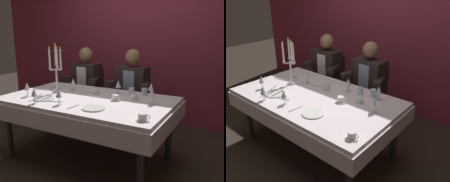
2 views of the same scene
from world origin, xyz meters
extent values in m
plane|color=#332821|center=(0.00, 0.00, 0.00)|extent=(12.00, 12.00, 0.00)
cube|color=#8D2D41|center=(0.00, 1.66, 1.35)|extent=(6.00, 0.12, 2.70)
cube|color=white|center=(0.00, 0.00, 0.72)|extent=(1.90, 1.10, 0.04)
cube|color=white|center=(0.00, 0.00, 0.61)|extent=(1.94, 1.14, 0.18)
cylinder|color=#2D2826|center=(-0.83, -0.43, 0.35)|extent=(0.07, 0.07, 0.70)
cylinder|color=#2D2826|center=(0.83, -0.43, 0.35)|extent=(0.07, 0.07, 0.70)
cylinder|color=#2D2826|center=(-0.83, 0.43, 0.35)|extent=(0.07, 0.07, 0.70)
cylinder|color=#2D2826|center=(0.83, 0.43, 0.35)|extent=(0.07, 0.07, 0.70)
cylinder|color=silver|center=(-0.49, 0.06, 0.75)|extent=(0.11, 0.11, 0.02)
cylinder|color=silver|center=(-0.49, 0.06, 0.90)|extent=(0.02, 0.02, 0.28)
cylinder|color=silver|center=(-0.49, 0.06, 1.08)|extent=(0.04, 0.04, 0.02)
cylinder|color=white|center=(-0.49, 0.06, 1.20)|extent=(0.02, 0.02, 0.21)
ellipsoid|color=yellow|center=(-0.49, 0.06, 1.32)|extent=(0.02, 0.02, 0.03)
cylinder|color=silver|center=(-0.45, 0.06, 1.02)|extent=(0.07, 0.01, 0.01)
cylinder|color=silver|center=(-0.42, 0.06, 1.04)|extent=(0.04, 0.04, 0.02)
cylinder|color=white|center=(-0.42, 0.06, 1.16)|extent=(0.02, 0.02, 0.21)
ellipsoid|color=yellow|center=(-0.42, 0.06, 1.28)|extent=(0.02, 0.02, 0.03)
cylinder|color=silver|center=(-0.51, 0.09, 1.02)|extent=(0.05, 0.07, 0.01)
cylinder|color=silver|center=(-0.53, 0.12, 1.04)|extent=(0.04, 0.04, 0.02)
cylinder|color=white|center=(-0.53, 0.12, 1.16)|extent=(0.02, 0.02, 0.21)
ellipsoid|color=yellow|center=(-0.53, 0.12, 1.28)|extent=(0.02, 0.02, 0.03)
cylinder|color=silver|center=(-0.51, 0.02, 1.02)|extent=(0.05, 0.07, 0.01)
cylinder|color=silver|center=(-0.53, -0.01, 1.04)|extent=(0.04, 0.04, 0.02)
cylinder|color=white|center=(-0.53, -0.01, 1.16)|extent=(0.02, 0.02, 0.21)
ellipsoid|color=yellow|center=(-0.53, -0.01, 1.28)|extent=(0.02, 0.02, 0.03)
cylinder|color=white|center=(-0.39, -0.28, 0.75)|extent=(0.23, 0.23, 0.01)
cylinder|color=white|center=(0.28, -0.31, 0.75)|extent=(0.23, 0.23, 0.01)
cylinder|color=silver|center=(-0.35, 0.20, 0.74)|extent=(0.06, 0.06, 0.00)
cylinder|color=silver|center=(-0.35, 0.20, 0.78)|extent=(0.01, 0.01, 0.07)
cone|color=silver|center=(-0.35, 0.20, 0.86)|extent=(0.07, 0.07, 0.08)
cylinder|color=#E0D172|center=(-0.35, 0.20, 0.84)|extent=(0.04, 0.04, 0.03)
cylinder|color=silver|center=(0.72, 0.11, 0.74)|extent=(0.06, 0.06, 0.00)
cylinder|color=silver|center=(0.72, 0.11, 0.78)|extent=(0.01, 0.01, 0.07)
cone|color=silver|center=(0.72, 0.11, 0.86)|extent=(0.07, 0.07, 0.08)
cylinder|color=#E0D172|center=(0.72, 0.11, 0.84)|extent=(0.04, 0.04, 0.03)
cylinder|color=silver|center=(-0.65, -0.28, 0.74)|extent=(0.06, 0.06, 0.00)
cylinder|color=silver|center=(-0.65, -0.28, 0.78)|extent=(0.01, 0.01, 0.07)
cone|color=silver|center=(-0.65, -0.28, 0.86)|extent=(0.07, 0.07, 0.08)
cylinder|color=maroon|center=(-0.65, -0.28, 0.84)|extent=(0.04, 0.04, 0.03)
cylinder|color=silver|center=(0.21, 0.34, 0.74)|extent=(0.06, 0.06, 0.00)
cylinder|color=silver|center=(0.21, 0.34, 0.78)|extent=(0.01, 0.01, 0.07)
cone|color=silver|center=(0.21, 0.34, 0.86)|extent=(0.07, 0.07, 0.08)
cylinder|color=silver|center=(-0.10, -0.36, 0.74)|extent=(0.06, 0.06, 0.00)
cylinder|color=silver|center=(-0.10, -0.36, 0.78)|extent=(0.01, 0.01, 0.07)
cone|color=silver|center=(-0.10, -0.36, 0.86)|extent=(0.07, 0.07, 0.08)
cylinder|color=maroon|center=(-0.10, -0.36, 0.84)|extent=(0.04, 0.04, 0.03)
cylinder|color=silver|center=(-0.36, -0.45, 0.74)|extent=(0.06, 0.06, 0.00)
cylinder|color=silver|center=(-0.36, -0.45, 0.78)|extent=(0.01, 0.01, 0.07)
cone|color=silver|center=(-0.36, -0.45, 0.86)|extent=(0.07, 0.07, 0.08)
cylinder|color=maroon|center=(-0.36, -0.45, 0.84)|extent=(0.04, 0.04, 0.03)
cylinder|color=silver|center=(0.61, 0.37, 0.74)|extent=(0.06, 0.06, 0.00)
cylinder|color=silver|center=(0.61, 0.37, 0.78)|extent=(0.01, 0.01, 0.07)
cone|color=silver|center=(0.61, 0.37, 0.86)|extent=(0.07, 0.07, 0.08)
cylinder|color=#E0D172|center=(0.61, 0.37, 0.84)|extent=(0.04, 0.04, 0.03)
cylinder|color=silver|center=(0.52, 0.41, 0.78)|extent=(0.07, 0.07, 0.09)
cylinder|color=silver|center=(0.38, 0.36, 0.78)|extent=(0.07, 0.07, 0.09)
cylinder|color=silver|center=(-0.01, 0.20, 0.78)|extent=(0.07, 0.07, 0.08)
cylinder|color=white|center=(0.32, 0.06, 0.74)|extent=(0.12, 0.12, 0.01)
cylinder|color=white|center=(0.32, 0.06, 0.77)|extent=(0.08, 0.08, 0.05)
torus|color=white|center=(0.37, 0.06, 0.78)|extent=(0.04, 0.01, 0.04)
cylinder|color=white|center=(0.48, 0.19, 0.74)|extent=(0.12, 0.12, 0.01)
cylinder|color=white|center=(0.48, 0.19, 0.77)|extent=(0.08, 0.08, 0.05)
torus|color=white|center=(0.53, 0.19, 0.78)|extent=(0.04, 0.01, 0.04)
cylinder|color=white|center=(0.82, -0.39, 0.74)|extent=(0.12, 0.12, 0.01)
cylinder|color=white|center=(0.82, -0.39, 0.77)|extent=(0.08, 0.08, 0.05)
torus|color=white|center=(0.87, -0.39, 0.78)|extent=(0.04, 0.01, 0.04)
cube|color=#B7B7BC|center=(-0.74, 0.05, 0.74)|extent=(0.19, 0.06, 0.01)
cube|color=#B7B7BC|center=(-0.17, 0.21, 0.74)|extent=(0.19, 0.06, 0.01)
cube|color=#B7B7BC|center=(-0.56, -0.19, 0.74)|extent=(0.07, 0.17, 0.01)
cube|color=#B7B7BC|center=(-0.68, 0.24, 0.74)|extent=(0.19, 0.06, 0.01)
cube|color=#B7B7BC|center=(-0.22, -0.30, 0.74)|extent=(0.17, 0.07, 0.01)
cube|color=#B7B7BC|center=(0.07, -0.37, 0.74)|extent=(0.03, 0.17, 0.01)
cylinder|color=#2D2826|center=(-0.80, 0.70, 0.21)|extent=(0.04, 0.04, 0.42)
cylinder|color=#2D2826|center=(-0.44, 0.70, 0.21)|extent=(0.04, 0.04, 0.42)
cylinder|color=#2D2826|center=(-0.80, 1.06, 0.21)|extent=(0.04, 0.04, 0.42)
cylinder|color=#2D2826|center=(-0.44, 1.06, 0.21)|extent=(0.04, 0.04, 0.42)
cube|color=#2D2826|center=(-0.62, 0.88, 0.44)|extent=(0.42, 0.42, 0.04)
cube|color=#2D2826|center=(-0.62, 1.07, 0.68)|extent=(0.38, 0.04, 0.44)
cube|color=#2C221E|center=(-0.62, 0.88, 0.73)|extent=(0.42, 0.26, 0.54)
cube|color=white|center=(-0.62, 0.75, 0.76)|extent=(0.16, 0.01, 0.40)
sphere|color=#986F4E|center=(-0.62, 0.88, 1.14)|extent=(0.21, 0.21, 0.21)
cube|color=#2C221E|center=(-0.84, 0.78, 0.77)|extent=(0.19, 0.34, 0.08)
cube|color=#2C221E|center=(-0.40, 0.78, 0.77)|extent=(0.19, 0.34, 0.08)
cylinder|color=#2D2826|center=(-0.02, 0.70, 0.21)|extent=(0.04, 0.04, 0.42)
cylinder|color=#2D2826|center=(0.34, 0.70, 0.21)|extent=(0.04, 0.04, 0.42)
cylinder|color=#2D2826|center=(-0.02, 1.06, 0.21)|extent=(0.04, 0.04, 0.42)
cylinder|color=#2D2826|center=(0.34, 1.06, 0.21)|extent=(0.04, 0.04, 0.42)
cube|color=#2D2826|center=(0.16, 0.88, 0.44)|extent=(0.42, 0.42, 0.04)
cube|color=#2D2826|center=(0.16, 1.07, 0.68)|extent=(0.38, 0.04, 0.44)
cube|color=#2E2422|center=(0.16, 0.88, 0.73)|extent=(0.42, 0.26, 0.54)
cube|color=#8BA0B8|center=(0.16, 0.75, 0.76)|extent=(0.16, 0.01, 0.40)
sphere|color=#926F4A|center=(0.16, 0.88, 1.14)|extent=(0.21, 0.21, 0.21)
cube|color=#2E2422|center=(-0.06, 0.78, 0.77)|extent=(0.19, 0.34, 0.08)
cube|color=#2E2422|center=(0.38, 0.78, 0.77)|extent=(0.19, 0.34, 0.08)
camera|label=1|loc=(1.56, -2.27, 1.47)|focal=40.27mm
camera|label=2|loc=(1.80, -1.73, 1.92)|focal=38.03mm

